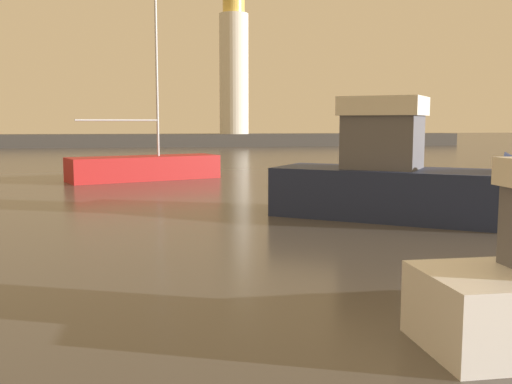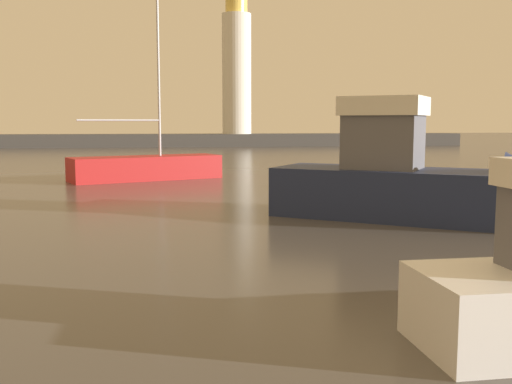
{
  "view_description": "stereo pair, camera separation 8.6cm",
  "coord_description": "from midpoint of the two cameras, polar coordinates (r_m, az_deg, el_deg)",
  "views": [
    {
      "loc": [
        -3.58,
        -0.76,
        2.77
      ],
      "look_at": [
        -1.27,
        13.9,
        1.01
      ],
      "focal_mm": 41.41,
      "sensor_mm": 36.0,
      "label": 1
    },
    {
      "loc": [
        -3.5,
        -0.77,
        2.77
      ],
      "look_at": [
        -1.27,
        13.9,
        1.01
      ],
      "focal_mm": 41.41,
      "sensor_mm": 36.0,
      "label": 2
    }
  ],
  "objects": [
    {
      "name": "motorboat_2",
      "position": [
        17.27,
        16.63,
        0.74
      ],
      "size": [
        8.48,
        6.92,
        3.91
      ],
      "color": "#1E284C",
      "rests_on": "ground_plane"
    },
    {
      "name": "ground_plane",
      "position": [
        34.67,
        -3.07,
        2.17
      ],
      "size": [
        220.0,
        220.0,
        0.0
      ],
      "primitive_type": "plane",
      "color": "#4C4742"
    },
    {
      "name": "lighthouse",
      "position": [
        68.78,
        -2.19,
        12.15
      ],
      "size": [
        3.32,
        3.32,
        16.47
      ],
      "color": "silver",
      "rests_on": "breakwater"
    },
    {
      "name": "breakwater",
      "position": [
        68.11,
        -5.99,
        5.0
      ],
      "size": [
        62.22,
        4.04,
        1.42
      ],
      "primitive_type": "cube",
      "color": "#423F3D",
      "rests_on": "ground_plane"
    },
    {
      "name": "sailboat_moored",
      "position": [
        29.04,
        -10.8,
        2.39
      ],
      "size": [
        7.45,
        4.5,
        10.71
      ],
      "color": "#B21E1E",
      "rests_on": "ground_plane"
    }
  ]
}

